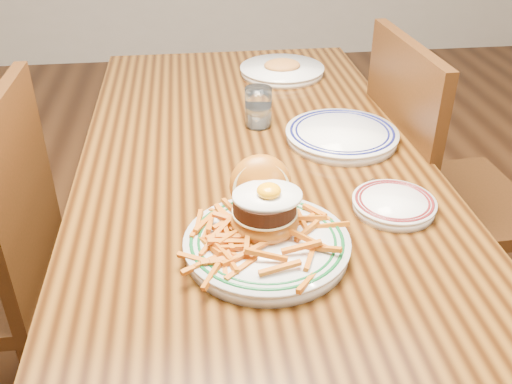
{
  "coord_description": "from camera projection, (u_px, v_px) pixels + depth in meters",
  "views": [
    {
      "loc": [
        -0.15,
        -1.26,
        1.41
      ],
      "look_at": [
        -0.04,
        -0.36,
        0.86
      ],
      "focal_mm": 40.0,
      "sensor_mm": 36.0,
      "label": 1
    }
  ],
  "objects": [
    {
      "name": "far_plate",
      "position": [
        282.0,
        70.0,
        1.89
      ],
      "size": [
        0.28,
        0.28,
        0.05
      ],
      "rotation": [
        0.0,
        0.0,
        -0.22
      ],
      "color": "white",
      "rests_on": "table"
    },
    {
      "name": "chair_right",
      "position": [
        431.0,
        190.0,
        1.7
      ],
      "size": [
        0.48,
        0.48,
        0.98
      ],
      "rotation": [
        0.0,
        0.0,
        3.19
      ],
      "color": "#3F1E0D",
      "rests_on": "floor"
    },
    {
      "name": "floor",
      "position": [
        254.0,
        360.0,
        1.82
      ],
      "size": [
        6.0,
        6.0,
        0.0
      ],
      "primitive_type": "plane",
      "color": "black",
      "rests_on": "ground"
    },
    {
      "name": "main_plate",
      "position": [
        266.0,
        229.0,
        1.07
      ],
      "size": [
        0.31,
        0.32,
        0.15
      ],
      "rotation": [
        0.0,
        0.0,
        -0.02
      ],
      "color": "white",
      "rests_on": "table"
    },
    {
      "name": "table",
      "position": [
        253.0,
        182.0,
        1.47
      ],
      "size": [
        0.85,
        1.6,
        0.75
      ],
      "color": "black",
      "rests_on": "floor"
    },
    {
      "name": "water_glass",
      "position": [
        258.0,
        110.0,
        1.53
      ],
      "size": [
        0.07,
        0.07,
        0.11
      ],
      "color": "white",
      "rests_on": "table"
    },
    {
      "name": "side_plate",
      "position": [
        394.0,
        204.0,
        1.19
      ],
      "size": [
        0.17,
        0.18,
        0.03
      ],
      "rotation": [
        0.0,
        0.0,
        -0.31
      ],
      "color": "white",
      "rests_on": "table"
    },
    {
      "name": "rear_plate",
      "position": [
        342.0,
        135.0,
        1.47
      ],
      "size": [
        0.29,
        0.29,
        0.03
      ],
      "rotation": [
        0.0,
        0.0,
        -0.09
      ],
      "color": "white",
      "rests_on": "table"
    }
  ]
}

